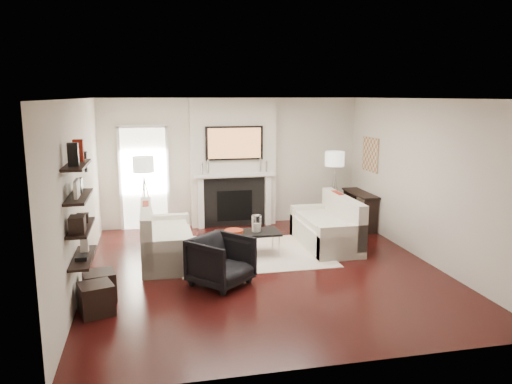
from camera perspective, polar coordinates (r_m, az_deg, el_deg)
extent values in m
plane|color=#330C0B|center=(8.13, 0.91, -8.78)|extent=(6.00, 6.00, 0.00)
plane|color=white|center=(7.65, 0.97, 10.62)|extent=(6.00, 6.00, 0.00)
plane|color=silver|center=(10.68, -2.73, 3.45)|extent=(5.50, 0.00, 5.50)
plane|color=silver|center=(4.98, 8.85, -5.46)|extent=(5.50, 0.00, 5.50)
plane|color=silver|center=(7.64, -19.57, -0.20)|extent=(0.00, 6.00, 6.00)
plane|color=silver|center=(8.81, 18.64, 1.27)|extent=(0.00, 6.00, 6.00)
cube|color=silver|center=(10.56, -2.62, 3.36)|extent=(1.80, 0.25, 2.70)
cube|color=black|center=(10.57, -2.46, -1.19)|extent=(1.30, 0.02, 1.04)
cube|color=black|center=(10.58, -2.45, -1.57)|extent=(0.75, 0.02, 0.65)
cube|color=white|center=(10.44, -6.33, -1.24)|extent=(0.12, 0.08, 1.10)
cube|color=white|center=(10.68, 1.38, -0.90)|extent=(0.12, 0.08, 1.10)
cube|color=white|center=(10.41, -2.44, 1.98)|extent=(1.70, 0.18, 0.07)
cube|color=black|center=(10.36, -2.49, 5.61)|extent=(1.20, 0.06, 0.70)
cube|color=#BF723F|center=(10.32, -2.46, 5.59)|extent=(1.10, 0.00, 0.62)
cylinder|color=silver|center=(10.32, -5.47, 2.89)|extent=(0.04, 0.04, 0.30)
cylinder|color=silver|center=(10.31, -6.18, 2.70)|extent=(0.04, 0.04, 0.24)
cylinder|color=silver|center=(10.50, 0.51, 3.08)|extent=(0.04, 0.04, 0.30)
cylinder|color=silver|center=(10.54, 1.20, 2.94)|extent=(0.04, 0.04, 0.24)
cube|color=white|center=(10.57, -12.65, 1.46)|extent=(0.90, 0.02, 2.10)
cube|color=white|center=(10.56, -15.25, 1.34)|extent=(0.06, 0.06, 2.16)
cube|color=white|center=(10.55, -10.04, 1.55)|extent=(0.06, 0.06, 2.16)
cube|color=white|center=(10.43, -12.90, 7.31)|extent=(1.02, 0.06, 0.06)
cube|color=beige|center=(8.85, -0.36, -7.07)|extent=(2.60, 2.00, 0.01)
cube|color=beige|center=(8.61, -10.07, -6.33)|extent=(0.85, 1.80, 0.42)
cube|color=beige|center=(8.52, -12.39, -4.40)|extent=(0.18, 1.80, 0.80)
cube|color=beige|center=(7.81, -9.84, -7.44)|extent=(0.85, 0.18, 0.60)
cube|color=beige|center=(9.36, -10.29, -4.35)|extent=(0.85, 0.18, 0.60)
cube|color=beige|center=(8.54, -9.79, -4.65)|extent=(0.63, 1.44, 0.10)
cube|color=maroon|center=(8.76, -12.45, -2.60)|extent=(0.10, 0.42, 0.42)
cube|color=black|center=(8.18, -12.45, -3.63)|extent=(0.10, 0.40, 0.40)
cube|color=beige|center=(9.36, 7.93, -4.85)|extent=(0.85, 1.80, 0.42)
cube|color=beige|center=(9.40, 9.90, -2.86)|extent=(0.18, 1.80, 0.80)
cube|color=beige|center=(8.61, 9.80, -5.69)|extent=(0.85, 0.18, 0.60)
cube|color=beige|center=(10.08, 6.36, -3.15)|extent=(0.85, 0.18, 0.60)
cube|color=beige|center=(9.28, 7.68, -3.33)|extent=(0.63, 1.44, 0.10)
cube|color=maroon|center=(9.63, 9.27, -1.26)|extent=(0.10, 0.42, 0.42)
cube|color=black|center=(9.09, 10.65, -2.10)|extent=(0.10, 0.40, 0.40)
cube|color=black|center=(8.68, -0.91, -4.72)|extent=(1.10, 0.55, 0.04)
cylinder|color=silver|center=(8.45, -3.96, -6.67)|extent=(0.02, 0.02, 0.38)
cylinder|color=silver|center=(8.64, 2.65, -6.25)|extent=(0.02, 0.02, 0.38)
cylinder|color=silver|center=(8.87, -4.38, -5.82)|extent=(0.02, 0.02, 0.38)
cylinder|color=silver|center=(9.05, 1.94, -5.45)|extent=(0.02, 0.02, 0.38)
cylinder|color=white|center=(8.66, 0.06, -3.64)|extent=(0.17, 0.17, 0.30)
cylinder|color=white|center=(8.68, 0.06, -4.06)|extent=(0.10, 0.10, 0.16)
cylinder|color=#CC4422|center=(8.62, -2.55, -4.52)|extent=(0.33, 0.33, 0.05)
imported|color=black|center=(7.39, -4.02, -7.62)|extent=(1.05, 1.05, 0.79)
cylinder|color=silver|center=(9.95, -12.55, -1.75)|extent=(0.02, 0.02, 1.20)
cylinder|color=white|center=(9.80, -12.76, 3.10)|extent=(0.40, 0.40, 0.30)
cylinder|color=silver|center=(9.95, -11.92, -1.72)|extent=(0.25, 0.02, 1.23)
cylinder|color=silver|center=(10.05, -12.86, -1.65)|extent=(0.14, 0.22, 1.23)
cylinder|color=silver|center=(9.86, -12.87, -1.88)|extent=(0.14, 0.22, 1.23)
cylinder|color=silver|center=(10.68, 8.85, -0.75)|extent=(0.02, 0.02, 1.20)
cylinder|color=white|center=(10.54, 8.99, 3.77)|extent=(0.40, 0.40, 0.30)
cylinder|color=silver|center=(10.72, 9.40, -0.73)|extent=(0.25, 0.02, 1.23)
cylinder|color=silver|center=(10.75, 8.40, -0.67)|extent=(0.14, 0.22, 1.23)
cylinder|color=silver|center=(10.57, 8.76, -0.87)|extent=(0.14, 0.22, 1.23)
cube|color=black|center=(10.68, 11.85, -0.15)|extent=(0.35, 1.20, 0.04)
cube|color=black|center=(10.27, 13.01, -2.78)|extent=(0.30, 0.04, 0.71)
cube|color=black|center=(11.25, 10.64, -1.50)|extent=(0.30, 0.04, 0.71)
cube|color=tan|center=(10.57, 12.95, 4.19)|extent=(0.03, 0.70, 0.70)
cube|color=black|center=(6.82, -19.16, -7.12)|extent=(0.25, 1.00, 0.03)
cube|color=black|center=(6.71, -19.38, -3.87)|extent=(0.25, 1.00, 0.04)
cube|color=black|center=(6.63, -19.59, -0.52)|extent=(0.25, 1.00, 0.04)
cube|color=black|center=(6.56, -19.82, 2.91)|extent=(0.25, 1.00, 0.04)
cube|color=black|center=(6.33, -20.16, 4.05)|extent=(0.12, 0.10, 0.28)
cube|color=maroon|center=(6.78, -19.65, 4.50)|extent=(0.12, 0.10, 0.28)
cube|color=white|center=(6.48, -19.80, 0.37)|extent=(0.04, 0.30, 0.22)
cube|color=black|center=(6.83, -19.42, 0.74)|extent=(0.04, 0.22, 0.18)
cube|color=black|center=(6.41, -19.75, -3.49)|extent=(0.18, 0.25, 0.20)
cube|color=black|center=(6.89, -19.22, -2.82)|extent=(0.15, 0.12, 0.12)
cube|color=black|center=(6.70, -19.29, -7.06)|extent=(0.14, 0.20, 0.05)
cube|color=white|center=(7.00, -19.01, -5.72)|extent=(0.10, 0.10, 0.18)
cylinder|color=black|center=(8.47, -18.85, 3.29)|extent=(0.04, 0.34, 0.34)
cylinder|color=white|center=(8.47, -18.68, 3.29)|extent=(0.01, 0.29, 0.29)
cube|color=black|center=(7.22, -17.46, -10.22)|extent=(0.48, 0.48, 0.40)
cube|color=black|center=(6.81, -17.79, -11.55)|extent=(0.50, 0.50, 0.40)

